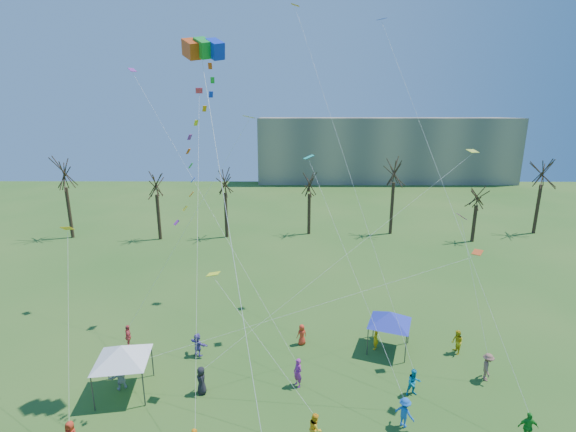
{
  "coord_description": "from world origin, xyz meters",
  "views": [
    {
      "loc": [
        -0.55,
        -16.1,
        16.53
      ],
      "look_at": [
        -0.69,
        5.0,
        11.0
      ],
      "focal_mm": 25.0,
      "sensor_mm": 36.0,
      "label": 1
    }
  ],
  "objects_px": {
    "distant_building": "(384,150)",
    "big_box_kite": "(201,148)",
    "canopy_tent_white": "(122,353)",
    "canopy_tent_blue": "(390,317)"
  },
  "relations": [
    {
      "from": "distant_building",
      "to": "big_box_kite",
      "type": "relative_size",
      "value": 2.93
    },
    {
      "from": "distant_building",
      "to": "canopy_tent_blue",
      "type": "xyz_separation_m",
      "value": [
        -15.55,
        -72.64,
        -5.01
      ]
    },
    {
      "from": "canopy_tent_white",
      "to": "canopy_tent_blue",
      "type": "distance_m",
      "value": 17.62
    },
    {
      "from": "canopy_tent_white",
      "to": "canopy_tent_blue",
      "type": "relative_size",
      "value": 1.14
    },
    {
      "from": "distant_building",
      "to": "canopy_tent_white",
      "type": "relative_size",
      "value": 14.29
    },
    {
      "from": "canopy_tent_white",
      "to": "canopy_tent_blue",
      "type": "height_order",
      "value": "canopy_tent_white"
    },
    {
      "from": "distant_building",
      "to": "canopy_tent_white",
      "type": "height_order",
      "value": "distant_building"
    },
    {
      "from": "big_box_kite",
      "to": "canopy_tent_blue",
      "type": "height_order",
      "value": "big_box_kite"
    },
    {
      "from": "canopy_tent_blue",
      "to": "canopy_tent_white",
      "type": "bearing_deg",
      "value": -164.64
    },
    {
      "from": "distant_building",
      "to": "canopy_tent_blue",
      "type": "bearing_deg",
      "value": -102.08
    }
  ]
}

